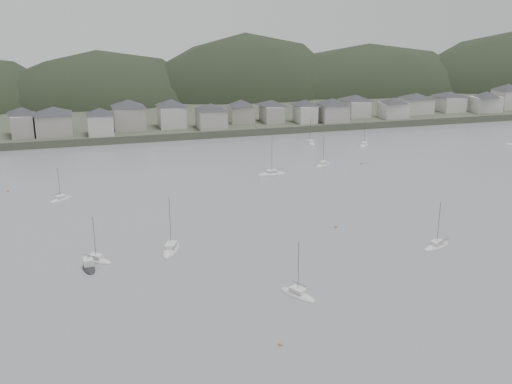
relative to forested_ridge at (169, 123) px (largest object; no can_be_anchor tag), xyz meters
name	(u,v)px	position (x,y,z in m)	size (l,w,h in m)	color
ground	(392,369)	(-4.83, -269.40, 11.28)	(900.00, 900.00, 0.00)	slate
far_shore_land	(154,94)	(-4.83, 25.60, 12.78)	(900.00, 250.00, 3.00)	#383D2D
forested_ridge	(169,123)	(0.00, 0.00, 0.00)	(851.55, 103.94, 102.57)	black
waterfront_town	(298,108)	(45.75, -86.06, 19.95)	(451.48, 28.46, 12.92)	#9E9A91
moored_fleet	(239,224)	(-11.49, -201.64, 11.46)	(266.46, 177.26, 13.73)	silver
motor_launch_far	(89,267)	(-48.44, -218.43, 11.59)	(3.27, 7.08, 3.65)	black
mooring_buoys	(291,243)	(-2.99, -217.13, 11.43)	(173.97, 132.89, 0.70)	#B4733C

